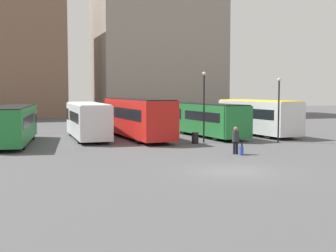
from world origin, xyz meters
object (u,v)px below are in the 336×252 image
Objects in this scene: bus_0 at (14,123)px; trash_bin at (195,138)px; bus_4 at (258,116)px; bus_3 at (209,119)px; traveler at (236,138)px; lamp_post_0 at (204,101)px; bus_2 at (137,117)px; bus_1 at (87,120)px; lamp_post_1 at (279,104)px; suitcase at (241,151)px.

bus_0 is 13.62m from trash_bin.
trash_bin is (-7.65, -4.20, -1.27)m from bus_4.
bus_3 reaches higher than traveler.
bus_2 is at bearing 131.98° from lamp_post_0.
bus_0 is at bearing 165.92° from lamp_post_0.
traveler is at bearing -147.39° from bus_1.
bus_1 is 15.41m from lamp_post_1.
lamp_post_0 is (0.61, 6.64, 2.18)m from traveler.
bus_3 is 1.99× the size of lamp_post_1.
bus_0 is 13.10× the size of trash_bin.
trash_bin is at bearing 140.42° from bus_3.
trash_bin reaches higher than suitcase.
bus_0 is 6.07m from bus_1.
bus_2 is (4.01, -0.80, 0.20)m from bus_1.
bus_3 reaches higher than trash_bin.
lamp_post_0 is at bearing 112.26° from bus_4.
bus_2 reaches higher than bus_3.
bus_2 is (9.78, 1.08, 0.26)m from bus_0.
bus_3 is 4.67m from bus_4.
traveler is 8.23m from lamp_post_1.
trash_bin is (-6.46, 1.16, -2.54)m from lamp_post_1.
bus_3 is at bearing -97.23° from bus_1.
bus_3 is at bearing -80.75° from bus_0.
lamp_post_1 is at bearing -153.19° from bus_3.
bus_3 is at bearing 62.07° from lamp_post_0.
lamp_post_0 is (-2.10, -3.96, 1.64)m from bus_3.
bus_1 is at bearing 146.54° from lamp_post_0.
bus_1 is 1.02× the size of bus_4.
suitcase is (13.43, -10.61, -1.27)m from bus_0.
lamp_post_0 is at bearing -141.56° from bus_2.
bus_3 is at bearing 80.86° from bus_4.
bus_0 is 15.99m from bus_3.
bus_1 reaches higher than trash_bin.
lamp_post_1 is (-1.19, -5.36, 1.27)m from bus_4.
suitcase is 0.93× the size of trash_bin.
bus_4 is 5.63m from lamp_post_1.
bus_4 is 13.16m from suitcase.
bus_4 is at bearing 77.52° from lamp_post_1.
trash_bin is at bearing -154.66° from lamp_post_0.
bus_4 is at bearing 28.78° from trash_bin.
bus_1 is 14.17m from traveler.
bus_0 is 20.65m from bus_4.
suitcase is (0.16, -0.49, -0.75)m from traveler.
traveler is 0.32× the size of lamp_post_0.
lamp_post_0 is 6.38× the size of trash_bin.
bus_2 is at bearing 122.92° from trash_bin.
bus_2 is 1.24× the size of bus_4.
bus_1 is at bearing 153.12° from lamp_post_1.
bus_2 is at bearing 28.79° from suitcase.
lamp_post_1 is (9.68, -6.14, 1.15)m from bus_2.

